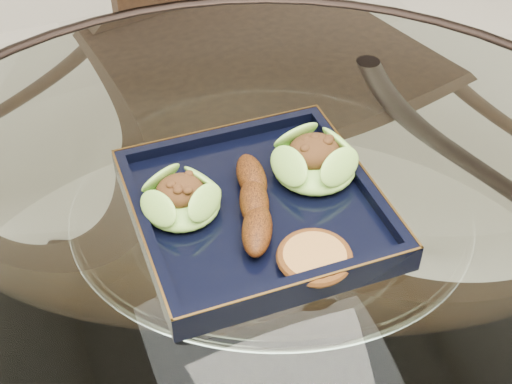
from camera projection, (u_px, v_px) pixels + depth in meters
name	position (u px, v px, depth m)	size (l,w,h in m)	color
dining_table	(269.00, 324.00, 0.91)	(1.13, 1.13, 0.77)	white
dining_chair	(244.00, 113.00, 1.39)	(0.47, 0.47, 0.92)	#301D10
navy_plate	(256.00, 211.00, 0.81)	(0.27, 0.27, 0.02)	black
lettuce_wrap_left	(181.00, 200.00, 0.79)	(0.09, 0.09, 0.03)	#57A12E
lettuce_wrap_right	(314.00, 162.00, 0.83)	(0.10, 0.10, 0.04)	#65AF33
roasted_plantain	(254.00, 202.00, 0.79)	(0.15, 0.03, 0.03)	#5A2709
crumb_patty	(315.00, 258.00, 0.73)	(0.07, 0.07, 0.01)	#A47336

